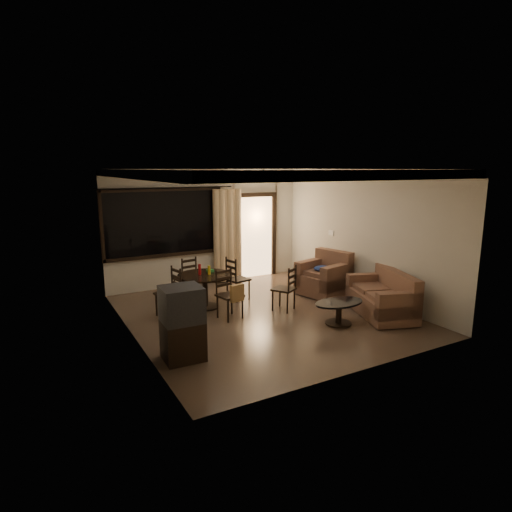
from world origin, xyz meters
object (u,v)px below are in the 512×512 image
armchair (325,277)px  coffee_table (339,309)px  dining_chair_east (238,287)px  dining_chair_south (230,303)px  sofa (384,298)px  dining_chair_west (169,302)px  side_chair (284,297)px  tv_cabinet (182,323)px  dining_table (205,281)px  dining_chair_north (186,286)px

armchair → coffee_table: (-0.97, -1.66, -0.11)m
coffee_table → dining_chair_east: bearing=112.8°
dining_chair_south → sofa: bearing=-36.0°
dining_chair_south → coffee_table: 2.04m
dining_chair_east → dining_chair_south: same height
dining_chair_west → dining_chair_east: size_ratio=1.00×
sofa → side_chair: size_ratio=1.92×
dining_chair_west → side_chair: (2.15, -0.77, -0.01)m
tv_cabinet → armchair: bearing=25.1°
dining_table → dining_chair_east: 0.88m
dining_table → side_chair: (1.33, -0.93, -0.28)m
armchair → dining_table: bearing=157.9°
tv_cabinet → side_chair: bearing=27.1°
dining_chair_east → armchair: size_ratio=0.83×
dining_chair_south → sofa: size_ratio=0.54×
dining_chair_west → sofa: (3.69, -1.96, 0.05)m
side_chair → coffee_table: bearing=79.0°
sofa → side_chair: (-1.54, 1.18, -0.06)m
dining_table → side_chair: side_chair is taller
side_chair → dining_chair_south: bearing=-35.9°
dining_chair_south → armchair: (2.58, 0.41, 0.09)m
dining_chair_south → side_chair: bearing=-15.1°
dining_chair_east → dining_chair_south: (-0.66, -1.00, 0.02)m
dining_chair_north → side_chair: dining_chair_north is taller
dining_chair_east → dining_chair_north: size_ratio=1.00×
dining_chair_east → side_chair: 1.20m
dining_chair_east → sofa: size_ratio=0.54×
coffee_table → side_chair: side_chair is taller
sofa → side_chair: bearing=161.7°
tv_cabinet → armchair: tv_cabinet is taller
dining_chair_east → sofa: 3.06m
dining_chair_south → tv_cabinet: bearing=-148.5°
dining_chair_south → dining_chair_east: bearing=45.7°
tv_cabinet → dining_chair_north: bearing=71.8°
dining_chair_south → dining_table: bearing=89.9°
dining_chair_west → side_chair: bearing=59.4°
dining_table → dining_chair_south: size_ratio=1.17×
sofa → armchair: (-0.13, 1.68, 0.06)m
dining_table → tv_cabinet: bearing=-120.2°
dining_chair_north → sofa: (3.02, -2.89, 0.05)m
dining_chair_west → side_chair: 2.28m
coffee_table → dining_chair_west: bearing=143.2°
armchair → dining_chair_south: bearing=175.9°
dining_chair_south → dining_chair_north: 1.64m
dining_chair_west → dining_chair_east: (1.64, 0.32, 0.00)m
dining_chair_west → dining_chair_south: bearing=44.3°
sofa → armchair: bearing=113.6°
dining_chair_east → dining_chair_north: (-0.97, 0.61, 0.00)m
dining_table → dining_chair_south: dining_chair_south is taller
side_chair → sofa: bearing=110.8°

